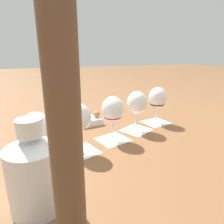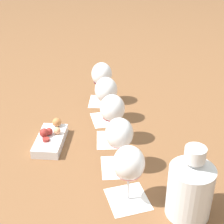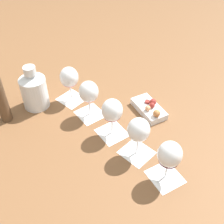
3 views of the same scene
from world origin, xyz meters
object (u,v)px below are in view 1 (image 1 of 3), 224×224
at_px(wine_glass_1, 79,120).
at_px(wine_glass_2, 113,111).
at_px(wine_glass_0, 37,131).
at_px(wine_glass_3, 137,104).
at_px(ceramic_vase, 35,171).
at_px(snack_dish, 83,121).
at_px(wine_glass_4, 157,99).

relative_size(wine_glass_1, wine_glass_2, 1.00).
xyz_separation_m(wine_glass_0, wine_glass_3, (0.42, 0.17, -0.00)).
bearing_deg(wine_glass_3, wine_glass_0, -157.47).
bearing_deg(wine_glass_2, ceramic_vase, -135.64).
bearing_deg(snack_dish, wine_glass_4, -14.81).
bearing_deg(wine_glass_4, snack_dish, 165.19).
xyz_separation_m(wine_glass_2, snack_dish, (-0.07, 0.20, -0.10)).
xyz_separation_m(wine_glass_2, wine_glass_4, (0.28, 0.11, 0.00)).
distance_m(wine_glass_2, snack_dish, 0.24).
distance_m(wine_glass_0, wine_glass_3, 0.45).
bearing_deg(wine_glass_1, snack_dish, 74.69).
bearing_deg(wine_glass_2, wine_glass_1, -157.43).
distance_m(wine_glass_0, ceramic_vase, 0.17).
relative_size(wine_glass_3, snack_dish, 0.93).
bearing_deg(snack_dish, wine_glass_0, -122.82).
distance_m(wine_glass_0, snack_dish, 0.40).
height_order(wine_glass_0, wine_glass_1, same).
distance_m(wine_glass_4, snack_dish, 0.38).
bearing_deg(snack_dish, wine_glass_2, -70.00).
bearing_deg(wine_glass_4, wine_glass_1, -157.92).
xyz_separation_m(wine_glass_1, wine_glass_4, (0.42, 0.17, 0.00)).
bearing_deg(wine_glass_4, ceramic_vase, -145.16).
relative_size(wine_glass_0, wine_glass_1, 1.00).
bearing_deg(wine_glass_0, wine_glass_1, 22.95).
height_order(wine_glass_3, snack_dish, wine_glass_3).
relative_size(wine_glass_2, wine_glass_3, 1.00).
bearing_deg(snack_dish, wine_glass_3, -35.33).
distance_m(wine_glass_3, ceramic_vase, 0.55).
xyz_separation_m(ceramic_vase, snack_dish, (0.22, 0.49, -0.07)).
xyz_separation_m(wine_glass_1, snack_dish, (0.07, 0.26, -0.10)).
xyz_separation_m(wine_glass_4, snack_dish, (-0.35, 0.09, -0.10)).
xyz_separation_m(wine_glass_0, wine_glass_4, (0.56, 0.23, 0.00)).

